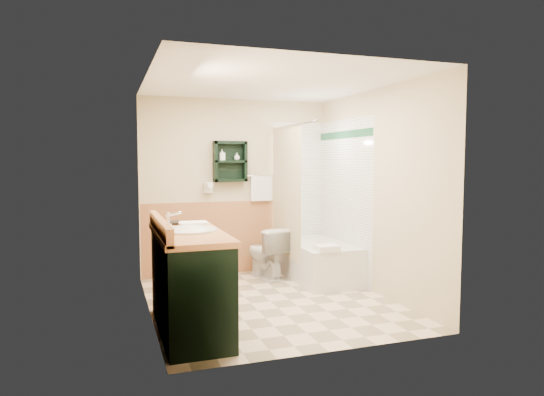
{
  "coord_description": "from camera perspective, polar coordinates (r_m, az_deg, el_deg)",
  "views": [
    {
      "loc": [
        -1.69,
        -5.0,
        1.57
      ],
      "look_at": [
        0.09,
        0.2,
        1.14
      ],
      "focal_mm": 32.0,
      "sensor_mm": 36.0,
      "label": 1
    }
  ],
  "objects": [
    {
      "name": "toilet",
      "position": [
        6.48,
        -0.75,
        -6.48
      ],
      "size": [
        0.53,
        0.76,
        0.67
      ],
      "primitive_type": "imported",
      "rotation": [
        0.0,
        0.0,
        3.38
      ],
      "color": "silver",
      "rests_on": "ground"
    },
    {
      "name": "ceiling",
      "position": [
        5.34,
        -0.2,
        13.65
      ],
      "size": [
        2.6,
        3.0,
        0.04
      ],
      "primitive_type": "cube",
      "color": "white",
      "rests_on": "back_wall"
    },
    {
      "name": "soap_bottle_b",
      "position": [
        6.62,
        -4.16,
        4.79
      ],
      "size": [
        0.11,
        0.12,
        0.08
      ],
      "primitive_type": "imported",
      "rotation": [
        0.0,
        0.0,
        0.3
      ],
      "color": "silver",
      "rests_on": "wall_shelf"
    },
    {
      "name": "wainscot_left",
      "position": [
        5.13,
        -14.06,
        -7.69
      ],
      "size": [
        2.98,
        2.98,
        1.0
      ],
      "primitive_type": null,
      "color": "tan",
      "rests_on": "left_wall"
    },
    {
      "name": "floor",
      "position": [
        5.51,
        -0.2,
        -12.07
      ],
      "size": [
        3.0,
        3.0,
        0.0
      ],
      "primitive_type": "plane",
      "color": "beige",
      "rests_on": "ground"
    },
    {
      "name": "right_wall",
      "position": [
        5.85,
        12.15,
        0.77
      ],
      "size": [
        0.04,
        3.0,
        2.4
      ],
      "primitive_type": "cube",
      "color": "beige",
      "rests_on": "ground"
    },
    {
      "name": "tub_towel",
      "position": [
        5.83,
        6.45,
        -5.87
      ],
      "size": [
        0.26,
        0.22,
        0.07
      ],
      "primitive_type": "cube",
      "color": "silver",
      "rests_on": "bathtub"
    },
    {
      "name": "tile_accent",
      "position": [
        6.47,
        8.43,
        7.37
      ],
      "size": [
        1.5,
        1.5,
        0.1
      ],
      "primitive_type": null,
      "color": "#164E2F",
      "rests_on": "right_wall"
    },
    {
      "name": "shower_curtain",
      "position": [
        6.34,
        1.66,
        0.7
      ],
      "size": [
        1.05,
        1.05,
        1.7
      ],
      "primitive_type": null,
      "color": "beige",
      "rests_on": "curtain_rod"
    },
    {
      "name": "bathtub",
      "position": [
        6.54,
        5.16,
        -7.22
      ],
      "size": [
        0.73,
        1.5,
        0.49
      ],
      "primitive_type": "cube",
      "color": "silver",
      "rests_on": "ground"
    },
    {
      "name": "vanity",
      "position": [
        4.56,
        -9.68,
        -9.62
      ],
      "size": [
        0.59,
        1.47,
        0.93
      ],
      "primitive_type": "cube",
      "color": "black",
      "rests_on": "ground"
    },
    {
      "name": "towel_bar",
      "position": [
        6.77,
        -1.32,
        2.63
      ],
      "size": [
        0.4,
        0.06,
        0.4
      ],
      "primitive_type": null,
      "color": "silver",
      "rests_on": "back_wall"
    },
    {
      "name": "tile_right",
      "position": [
        6.49,
        8.42,
        -0.15
      ],
      "size": [
        1.5,
        1.5,
        2.1
      ],
      "primitive_type": null,
      "color": "white",
      "rests_on": "right_wall"
    },
    {
      "name": "mirror_frame",
      "position": [
        4.47,
        -13.51,
        3.47
      ],
      "size": [
        1.3,
        1.3,
        1.0
      ],
      "primitive_type": null,
      "color": "brown",
      "rests_on": "left_wall"
    },
    {
      "name": "mirror_glass",
      "position": [
        4.47,
        -13.45,
        3.47
      ],
      "size": [
        1.2,
        1.2,
        0.9
      ],
      "primitive_type": null,
      "color": "white",
      "rests_on": "left_wall"
    },
    {
      "name": "soap_bottle_a",
      "position": [
        6.57,
        -5.9,
        4.74
      ],
      "size": [
        0.08,
        0.16,
        0.07
      ],
      "primitive_type": "imported",
      "rotation": [
        0.0,
        0.0,
        0.08
      ],
      "color": "silver",
      "rests_on": "wall_shelf"
    },
    {
      "name": "wainscot_back",
      "position": [
        6.79,
        -4.23,
        -4.59
      ],
      "size": [
        2.58,
        2.58,
        1.0
      ],
      "primitive_type": null,
      "color": "tan",
      "rests_on": "back_wall"
    },
    {
      "name": "vanity_book",
      "position": [
        4.98,
        -12.66,
        -1.8
      ],
      "size": [
        0.16,
        0.03,
        0.21
      ],
      "primitive_type": "imported",
      "rotation": [
        0.0,
        0.0,
        -0.07
      ],
      "color": "black",
      "rests_on": "vanity"
    },
    {
      "name": "back_wall",
      "position": [
        6.74,
        -4.34,
        1.34
      ],
      "size": [
        2.6,
        0.04,
        2.4
      ],
      "primitive_type": "cube",
      "color": "beige",
      "rests_on": "ground"
    },
    {
      "name": "curtain_rod",
      "position": [
        6.18,
        2.26,
        8.48
      ],
      "size": [
        0.03,
        1.6,
        0.03
      ],
      "primitive_type": "cylinder",
      "rotation": [
        1.57,
        0.0,
        0.0
      ],
      "color": "silver",
      "rests_on": "back_wall"
    },
    {
      "name": "wall_shelf",
      "position": [
        6.6,
        -4.95,
        4.31
      ],
      "size": [
        0.45,
        0.15,
        0.55
      ],
      "primitive_type": "cube",
      "color": "black",
      "rests_on": "back_wall"
    },
    {
      "name": "hair_dryer",
      "position": [
        6.57,
        -7.52,
        1.23
      ],
      "size": [
        0.1,
        0.24,
        0.18
      ],
      "primitive_type": null,
      "color": "white",
      "rests_on": "back_wall"
    },
    {
      "name": "tile_back",
      "position": [
        7.04,
        3.87,
        0.25
      ],
      "size": [
        0.95,
        0.95,
        2.1
      ],
      "primitive_type": null,
      "color": "white",
      "rests_on": "back_wall"
    },
    {
      "name": "left_wall",
      "position": [
        5.03,
        -14.61,
        0.12
      ],
      "size": [
        0.04,
        3.0,
        2.4
      ],
      "primitive_type": "cube",
      "color": "beige",
      "rests_on": "ground"
    },
    {
      "name": "counter_towel",
      "position": [
        4.8,
        -9.2,
        -3.03
      ],
      "size": [
        0.26,
        0.21,
        0.04
      ],
      "primitive_type": "cube",
      "color": "silver",
      "rests_on": "vanity"
    }
  ]
}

